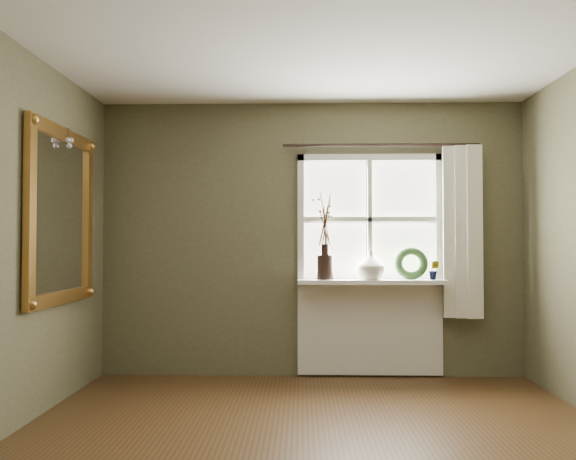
# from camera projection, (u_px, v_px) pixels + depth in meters

# --- Properties ---
(ceiling) EXTENTS (4.50, 4.50, 0.00)m
(ceiling) POSITION_uv_depth(u_px,v_px,m) (318.00, 1.00, 3.12)
(ceiling) COLOR silver
(ceiling) RESTS_ON ground
(wall_back) EXTENTS (4.00, 0.10, 2.60)m
(wall_back) POSITION_uv_depth(u_px,v_px,m) (311.00, 239.00, 5.39)
(wall_back) COLOR brown
(wall_back) RESTS_ON ground
(wall_front) EXTENTS (4.00, 0.10, 2.60)m
(wall_front) POSITION_uv_depth(u_px,v_px,m) (370.00, 204.00, 0.79)
(wall_front) COLOR brown
(wall_front) RESTS_ON ground
(window_frame) EXTENTS (1.36, 0.06, 1.24)m
(window_frame) POSITION_uv_depth(u_px,v_px,m) (369.00, 220.00, 5.31)
(window_frame) COLOR silver
(window_frame) RESTS_ON wall_back
(window_sill) EXTENTS (1.36, 0.26, 0.04)m
(window_sill) POSITION_uv_depth(u_px,v_px,m) (371.00, 282.00, 5.18)
(window_sill) COLOR silver
(window_sill) RESTS_ON wall_back
(window_apron) EXTENTS (1.36, 0.04, 0.88)m
(window_apron) POSITION_uv_depth(u_px,v_px,m) (370.00, 328.00, 5.28)
(window_apron) COLOR silver
(window_apron) RESTS_ON ground
(dark_jug) EXTENTS (0.18, 0.18, 0.23)m
(dark_jug) POSITION_uv_depth(u_px,v_px,m) (325.00, 267.00, 5.20)
(dark_jug) COLOR black
(dark_jug) RESTS_ON window_sill
(cream_vase) EXTENTS (0.33, 0.33, 0.27)m
(cream_vase) POSITION_uv_depth(u_px,v_px,m) (371.00, 265.00, 5.19)
(cream_vase) COLOR silver
(cream_vase) RESTS_ON window_sill
(wreath) EXTENTS (0.32, 0.18, 0.31)m
(wreath) POSITION_uv_depth(u_px,v_px,m) (411.00, 267.00, 5.22)
(wreath) COLOR #233E1B
(wreath) RESTS_ON window_sill
(potted_plant_left) EXTENTS (0.10, 0.07, 0.18)m
(potted_plant_left) POSITION_uv_depth(u_px,v_px,m) (327.00, 270.00, 5.20)
(potted_plant_left) COLOR #233E1B
(potted_plant_left) RESTS_ON window_sill
(potted_plant_right) EXTENTS (0.12, 0.11, 0.18)m
(potted_plant_right) POSITION_uv_depth(u_px,v_px,m) (434.00, 270.00, 5.17)
(potted_plant_right) COLOR #233E1B
(potted_plant_right) RESTS_ON window_sill
(curtain) EXTENTS (0.36, 0.12, 1.59)m
(curtain) POSITION_uv_depth(u_px,v_px,m) (462.00, 232.00, 5.19)
(curtain) COLOR beige
(curtain) RESTS_ON wall_back
(curtain_rod) EXTENTS (1.84, 0.03, 0.03)m
(curtain_rod) POSITION_uv_depth(u_px,v_px,m) (381.00, 145.00, 5.27)
(curtain_rod) COLOR black
(curtain_rod) RESTS_ON wall_back
(gilt_mirror) EXTENTS (0.10, 1.15, 1.37)m
(gilt_mirror) POSITION_uv_depth(u_px,v_px,m) (62.00, 215.00, 4.37)
(gilt_mirror) COLOR white
(gilt_mirror) RESTS_ON wall_left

